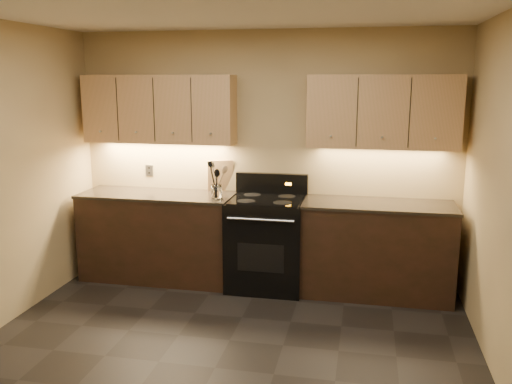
% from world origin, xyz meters
% --- Properties ---
extents(floor, '(4.00, 4.00, 0.00)m').
position_xyz_m(floor, '(0.00, 0.00, 0.00)').
color(floor, black).
rests_on(floor, ground).
extents(ceiling, '(4.00, 4.00, 0.00)m').
position_xyz_m(ceiling, '(0.00, 0.00, 2.60)').
color(ceiling, silver).
rests_on(ceiling, wall_back).
extents(wall_back, '(4.00, 0.04, 2.60)m').
position_xyz_m(wall_back, '(0.00, 2.00, 1.30)').
color(wall_back, tan).
rests_on(wall_back, ground).
extents(counter_left, '(1.62, 0.62, 0.93)m').
position_xyz_m(counter_left, '(-1.10, 1.70, 0.47)').
color(counter_left, black).
rests_on(counter_left, ground).
extents(counter_right, '(1.46, 0.62, 0.93)m').
position_xyz_m(counter_right, '(1.18, 1.70, 0.47)').
color(counter_right, black).
rests_on(counter_right, ground).
extents(stove, '(0.76, 0.68, 1.14)m').
position_xyz_m(stove, '(0.08, 1.68, 0.48)').
color(stove, black).
rests_on(stove, ground).
extents(upper_cab_left, '(1.60, 0.30, 0.70)m').
position_xyz_m(upper_cab_left, '(-1.10, 1.85, 1.80)').
color(upper_cab_left, tan).
rests_on(upper_cab_left, wall_back).
extents(upper_cab_right, '(1.44, 0.30, 0.70)m').
position_xyz_m(upper_cab_right, '(1.18, 1.85, 1.80)').
color(upper_cab_right, tan).
rests_on(upper_cab_right, wall_back).
extents(outlet_plate, '(0.08, 0.01, 0.12)m').
position_xyz_m(outlet_plate, '(-1.30, 1.99, 1.12)').
color(outlet_plate, '#B2B5BA').
rests_on(outlet_plate, wall_back).
extents(utensil_crock, '(0.13, 0.13, 0.14)m').
position_xyz_m(utensil_crock, '(-0.42, 1.60, 0.99)').
color(utensil_crock, white).
rests_on(utensil_crock, counter_left).
extents(cutting_board, '(0.28, 0.16, 0.34)m').
position_xyz_m(cutting_board, '(-0.48, 1.96, 1.10)').
color(cutting_board, tan).
rests_on(cutting_board, counter_left).
extents(wooden_spoon, '(0.18, 0.14, 0.32)m').
position_xyz_m(wooden_spoon, '(-0.46, 1.60, 1.11)').
color(wooden_spoon, tan).
rests_on(wooden_spoon, utensil_crock).
extents(black_spoon, '(0.11, 0.15, 0.31)m').
position_xyz_m(black_spoon, '(-0.43, 1.63, 1.10)').
color(black_spoon, black).
rests_on(black_spoon, utensil_crock).
extents(black_turner, '(0.17, 0.12, 0.39)m').
position_xyz_m(black_turner, '(-0.41, 1.59, 1.13)').
color(black_turner, black).
rests_on(black_turner, utensil_crock).
extents(steel_spatula, '(0.20, 0.14, 0.37)m').
position_xyz_m(steel_spatula, '(-0.39, 1.62, 1.13)').
color(steel_spatula, silver).
rests_on(steel_spatula, utensil_crock).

